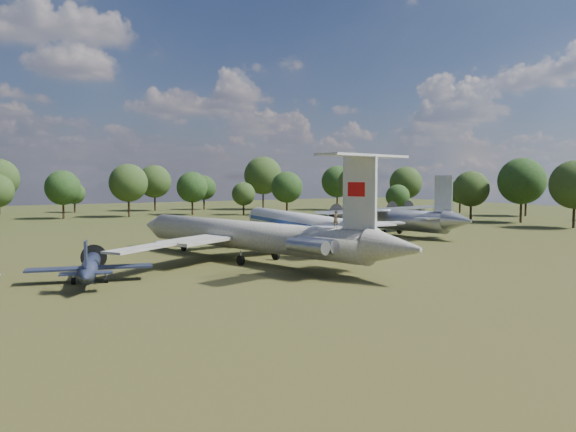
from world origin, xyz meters
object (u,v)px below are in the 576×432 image
il62_airliner (248,241)px  tu104_jet (300,229)px  an12_transport (388,222)px  small_prop_west (90,271)px  person_on_il62 (336,219)px

il62_airliner → tu104_jet: il62_airliner is taller
tu104_jet → il62_airliner: bearing=-136.2°
il62_airliner → an12_transport: bearing=8.2°
il62_airliner → small_prop_west: 19.45m
il62_airliner → tu104_jet: size_ratio=1.04×
il62_airliner → person_on_il62: person_on_il62 is taller
person_on_il62 → tu104_jet: bearing=-124.9°
il62_airliner → person_on_il62: size_ratio=26.80×
small_prop_west → il62_airliner: bearing=28.9°
person_on_il62 → il62_airliner: bearing=-85.4°
tu104_jet → small_prop_west: 36.29m
an12_transport → person_on_il62: 41.77m
il62_airliner → person_on_il62: (3.59, -12.65, 3.24)m
an12_transport → small_prop_west: 56.90m
il62_airliner → tu104_jet: 17.63m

